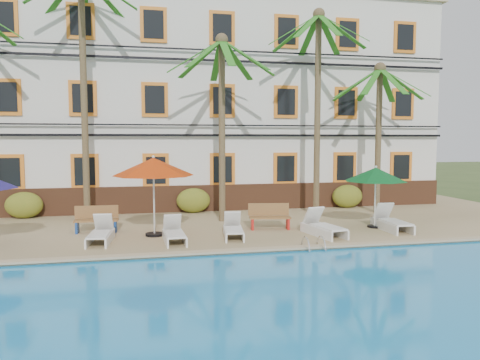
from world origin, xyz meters
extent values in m
plane|color=#384C23|center=(0.00, 0.00, 0.00)|extent=(100.00, 100.00, 0.00)
cube|color=tan|center=(0.00, 5.00, 0.12)|extent=(30.00, 12.00, 0.25)
cube|color=#1B88CF|center=(0.00, -7.00, 0.10)|extent=(26.00, 12.00, 0.20)
cube|color=tan|center=(0.00, -0.90, 0.28)|extent=(30.00, 0.35, 0.06)
cube|color=silver|center=(0.00, 10.00, 5.25)|extent=(25.00, 6.00, 10.00)
cube|color=brown|center=(0.00, 6.94, 0.85)|extent=(25.00, 0.12, 1.20)
cube|color=tan|center=(0.00, 10.00, 10.35)|extent=(25.40, 6.40, 0.25)
cube|color=orange|center=(-7.50, 6.95, 2.15)|extent=(1.15, 0.10, 1.50)
cube|color=black|center=(-7.50, 6.90, 2.15)|extent=(0.85, 0.04, 1.20)
cube|color=orange|center=(-4.50, 6.95, 2.15)|extent=(1.15, 0.10, 1.50)
cube|color=black|center=(-4.50, 6.90, 2.15)|extent=(0.85, 0.04, 1.20)
cube|color=orange|center=(-1.50, 6.95, 2.15)|extent=(1.15, 0.10, 1.50)
cube|color=black|center=(-1.50, 6.90, 2.15)|extent=(0.85, 0.04, 1.20)
cube|color=orange|center=(1.50, 6.95, 2.15)|extent=(1.15, 0.10, 1.50)
cube|color=black|center=(1.50, 6.90, 2.15)|extent=(0.85, 0.04, 1.20)
cube|color=orange|center=(4.50, 6.95, 2.15)|extent=(1.15, 0.10, 1.50)
cube|color=black|center=(4.50, 6.90, 2.15)|extent=(0.85, 0.04, 1.20)
cube|color=orange|center=(7.50, 6.95, 2.15)|extent=(1.15, 0.10, 1.50)
cube|color=black|center=(7.50, 6.90, 2.15)|extent=(0.85, 0.04, 1.20)
cube|color=orange|center=(10.50, 6.95, 2.15)|extent=(1.15, 0.10, 1.50)
cube|color=black|center=(10.50, 6.90, 2.15)|extent=(0.85, 0.04, 1.20)
cube|color=orange|center=(-7.50, 6.95, 5.25)|extent=(1.15, 0.10, 1.50)
cube|color=black|center=(-7.50, 6.90, 5.25)|extent=(0.85, 0.04, 1.20)
cube|color=orange|center=(-4.50, 6.95, 5.25)|extent=(1.15, 0.10, 1.50)
cube|color=black|center=(-4.50, 6.90, 5.25)|extent=(0.85, 0.04, 1.20)
cube|color=orange|center=(-1.50, 6.95, 5.25)|extent=(1.15, 0.10, 1.50)
cube|color=black|center=(-1.50, 6.90, 5.25)|extent=(0.85, 0.04, 1.20)
cube|color=orange|center=(1.50, 6.95, 5.25)|extent=(1.15, 0.10, 1.50)
cube|color=black|center=(1.50, 6.90, 5.25)|extent=(0.85, 0.04, 1.20)
cube|color=orange|center=(4.50, 6.95, 5.25)|extent=(1.15, 0.10, 1.50)
cube|color=black|center=(4.50, 6.90, 5.25)|extent=(0.85, 0.04, 1.20)
cube|color=orange|center=(7.50, 6.95, 5.25)|extent=(1.15, 0.10, 1.50)
cube|color=black|center=(7.50, 6.90, 5.25)|extent=(0.85, 0.04, 1.20)
cube|color=orange|center=(10.50, 6.95, 5.25)|extent=(1.15, 0.10, 1.50)
cube|color=black|center=(10.50, 6.90, 5.25)|extent=(0.85, 0.04, 1.20)
cube|color=orange|center=(-7.50, 6.95, 8.45)|extent=(1.15, 0.10, 1.50)
cube|color=black|center=(-7.50, 6.90, 8.45)|extent=(0.85, 0.04, 1.20)
cube|color=orange|center=(-4.50, 6.95, 8.45)|extent=(1.15, 0.10, 1.50)
cube|color=black|center=(-4.50, 6.90, 8.45)|extent=(0.85, 0.04, 1.20)
cube|color=orange|center=(-1.50, 6.95, 8.45)|extent=(1.15, 0.10, 1.50)
cube|color=black|center=(-1.50, 6.90, 8.45)|extent=(0.85, 0.04, 1.20)
cube|color=orange|center=(1.50, 6.95, 8.45)|extent=(1.15, 0.10, 1.50)
cube|color=black|center=(1.50, 6.90, 8.45)|extent=(0.85, 0.04, 1.20)
cube|color=orange|center=(4.50, 6.95, 8.45)|extent=(1.15, 0.10, 1.50)
cube|color=black|center=(4.50, 6.90, 8.45)|extent=(0.85, 0.04, 1.20)
cube|color=orange|center=(7.50, 6.95, 8.45)|extent=(1.15, 0.10, 1.50)
cube|color=black|center=(7.50, 6.90, 8.45)|extent=(0.85, 0.04, 1.20)
cube|color=orange|center=(10.50, 6.95, 8.45)|extent=(1.15, 0.10, 1.50)
cube|color=black|center=(10.50, 6.90, 8.45)|extent=(0.85, 0.04, 1.20)
cube|color=black|center=(0.00, 6.80, 3.70)|extent=(25.00, 0.08, 0.10)
cube|color=black|center=(0.00, 6.80, 4.15)|extent=(25.00, 0.08, 0.06)
cube|color=black|center=(0.00, 6.80, 7.00)|extent=(25.00, 0.08, 0.10)
cube|color=black|center=(0.00, 6.80, 7.45)|extent=(25.00, 0.08, 0.06)
cylinder|color=brown|center=(-4.31, 5.60, 5.13)|extent=(0.26, 0.26, 9.76)
cylinder|color=brown|center=(1.02, 4.28, 3.82)|extent=(0.26, 0.26, 7.13)
sphere|color=brown|center=(1.02, 4.28, 7.38)|extent=(0.50, 0.50, 0.50)
cube|color=#23701A|center=(1.02, 5.35, 6.72)|extent=(0.28, 2.14, 1.34)
cube|color=#23701A|center=(0.26, 5.04, 6.72)|extent=(1.71, 1.71, 1.34)
cube|color=#23701A|center=(-0.05, 4.28, 6.72)|extent=(2.14, 0.28, 1.34)
cube|color=#23701A|center=(0.26, 3.53, 6.72)|extent=(1.71, 1.71, 1.34)
cube|color=#23701A|center=(1.02, 3.22, 6.72)|extent=(0.28, 2.14, 1.34)
cube|color=#23701A|center=(1.77, 3.53, 6.72)|extent=(1.71, 1.71, 1.34)
cube|color=#23701A|center=(2.08, 4.28, 6.72)|extent=(2.14, 0.28, 1.34)
cube|color=#23701A|center=(1.77, 5.04, 6.72)|extent=(1.71, 1.71, 1.34)
cylinder|color=brown|center=(5.20, 4.77, 4.48)|extent=(0.26, 0.26, 8.46)
sphere|color=brown|center=(5.20, 4.77, 8.71)|extent=(0.50, 0.50, 0.50)
cube|color=#23701A|center=(5.20, 5.84, 8.05)|extent=(0.28, 2.14, 1.34)
cube|color=#23701A|center=(4.45, 5.52, 8.05)|extent=(1.71, 1.71, 1.34)
cube|color=#23701A|center=(4.14, 4.77, 8.05)|extent=(2.14, 0.28, 1.34)
cube|color=#23701A|center=(4.45, 4.02, 8.05)|extent=(1.71, 1.71, 1.34)
cube|color=#23701A|center=(5.20, 3.71, 8.05)|extent=(0.28, 2.14, 1.34)
cube|color=#23701A|center=(5.96, 4.02, 8.05)|extent=(1.71, 1.71, 1.34)
cube|color=#23701A|center=(6.27, 4.77, 8.05)|extent=(2.14, 0.28, 1.34)
cube|color=#23701A|center=(5.96, 5.52, 8.05)|extent=(1.71, 1.71, 1.34)
cylinder|color=brown|center=(8.16, 4.97, 3.44)|extent=(0.26, 0.26, 6.37)
sphere|color=brown|center=(8.16, 4.97, 6.62)|extent=(0.50, 0.50, 0.50)
cube|color=#23701A|center=(8.16, 6.04, 5.96)|extent=(0.28, 2.14, 1.34)
cube|color=#23701A|center=(7.41, 5.72, 5.96)|extent=(1.71, 1.71, 1.34)
cube|color=#23701A|center=(7.10, 4.97, 5.96)|extent=(2.14, 0.28, 1.34)
cube|color=#23701A|center=(7.41, 4.22, 5.96)|extent=(1.71, 1.71, 1.34)
cube|color=#23701A|center=(8.16, 3.91, 5.96)|extent=(0.28, 2.14, 1.34)
cube|color=#23701A|center=(8.91, 4.22, 5.96)|extent=(1.71, 1.71, 1.34)
cube|color=#23701A|center=(9.22, 4.97, 5.96)|extent=(2.14, 0.28, 1.34)
cube|color=#23701A|center=(8.91, 5.72, 5.96)|extent=(1.71, 1.71, 1.34)
ellipsoid|color=#205217|center=(-6.91, 6.60, 0.80)|extent=(1.50, 0.90, 1.10)
ellipsoid|color=#205217|center=(0.12, 6.60, 0.80)|extent=(1.50, 0.90, 1.10)
ellipsoid|color=#205217|center=(7.50, 6.60, 0.80)|extent=(1.50, 0.90, 1.10)
cylinder|color=black|center=(-1.74, 1.90, 0.29)|extent=(0.61, 0.61, 0.09)
cylinder|color=silver|center=(-1.74, 1.90, 1.56)|extent=(0.06, 0.06, 2.63)
cone|color=#B73308|center=(-1.74, 1.90, 2.60)|extent=(2.74, 2.74, 0.60)
sphere|color=silver|center=(-1.74, 1.90, 2.93)|extent=(0.10, 0.10, 0.10)
cylinder|color=black|center=(6.31, 1.71, 0.29)|extent=(0.52, 0.52, 0.07)
cylinder|color=silver|center=(6.31, 1.71, 1.36)|extent=(0.06, 0.06, 2.21)
cone|color=#094F1E|center=(6.31, 1.71, 2.23)|extent=(2.30, 2.30, 0.51)
sphere|color=silver|center=(6.31, 1.71, 2.51)|extent=(0.10, 0.10, 0.10)
cube|color=white|center=(-3.47, 0.91, 0.56)|extent=(0.70, 1.33, 0.06)
cube|color=white|center=(-3.39, 1.80, 0.79)|extent=(0.63, 0.52, 0.64)
cube|color=white|center=(-3.74, 1.18, 0.40)|extent=(0.22, 1.82, 0.30)
cube|color=white|center=(-3.15, 1.13, 0.40)|extent=(0.22, 1.82, 0.30)
cube|color=white|center=(-1.14, 0.52, 0.55)|extent=(0.61, 1.25, 0.06)
cube|color=white|center=(-1.17, 1.38, 0.77)|extent=(0.59, 0.48, 0.62)
cube|color=white|center=(-1.44, 0.75, 0.39)|extent=(0.12, 1.76, 0.29)
cube|color=white|center=(-0.87, 0.77, 0.39)|extent=(0.12, 1.76, 0.29)
cube|color=white|center=(0.80, 0.82, 0.55)|extent=(0.71, 1.27, 0.06)
cube|color=white|center=(0.91, 1.65, 0.76)|extent=(0.61, 0.52, 0.60)
cube|color=white|center=(0.55, 1.09, 0.39)|extent=(0.28, 1.71, 0.28)
cube|color=white|center=(1.11, 1.01, 0.39)|extent=(0.28, 1.71, 0.28)
cube|color=white|center=(3.95, 0.46, 0.59)|extent=(0.88, 1.46, 0.06)
cube|color=white|center=(3.77, 1.39, 0.83)|extent=(0.72, 0.62, 0.68)
cube|color=white|center=(3.59, 0.65, 0.41)|extent=(0.43, 1.92, 0.32)
cube|color=white|center=(4.21, 0.77, 0.41)|extent=(0.43, 1.92, 0.32)
cube|color=white|center=(6.65, 0.80, 0.59)|extent=(0.68, 1.41, 0.06)
cube|color=white|center=(6.68, 1.76, 0.84)|extent=(0.66, 0.53, 0.69)
cube|color=white|center=(6.33, 1.08, 0.41)|extent=(0.12, 1.98, 0.32)
cube|color=white|center=(6.98, 1.06, 0.41)|extent=(0.12, 1.98, 0.32)
cube|color=olive|center=(-3.72, 2.88, 0.68)|extent=(1.51, 0.50, 0.06)
cube|color=olive|center=(-3.71, 3.10, 0.95)|extent=(1.50, 0.11, 0.45)
cube|color=navy|center=(-4.37, 2.90, 0.45)|extent=(0.10, 0.45, 0.40)
cube|color=navy|center=(-3.07, 2.86, 0.45)|extent=(0.10, 0.45, 0.40)
cube|color=olive|center=(2.42, 2.19, 0.68)|extent=(1.55, 0.69, 0.06)
cube|color=olive|center=(2.46, 2.40, 0.95)|extent=(1.49, 0.31, 0.45)
cube|color=red|center=(1.78, 2.29, 0.45)|extent=(0.15, 0.46, 0.40)
cube|color=red|center=(3.06, 2.08, 0.45)|extent=(0.15, 0.46, 0.40)
torus|color=silver|center=(2.62, -1.00, 0.25)|extent=(0.04, 0.74, 0.74)
torus|color=silver|center=(3.12, -1.00, 0.25)|extent=(0.04, 0.74, 0.74)
camera|label=1|loc=(-2.18, -14.03, 3.52)|focal=35.00mm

